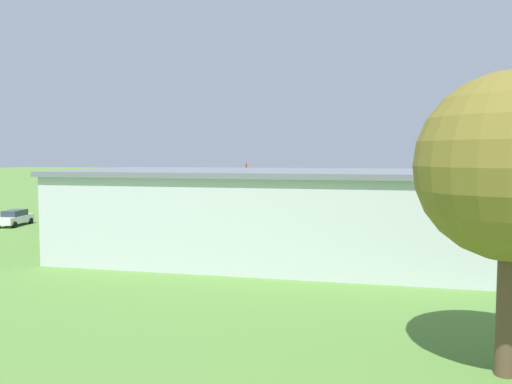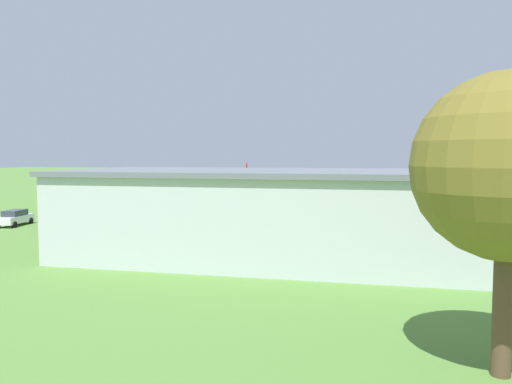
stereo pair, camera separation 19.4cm
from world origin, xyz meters
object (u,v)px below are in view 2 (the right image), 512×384
Objects in this scene: person_by_parked_cars at (191,218)px; person_watching_takeoff at (449,226)px; person_crossing_taxiway at (463,236)px; hangar at (266,214)px; person_at_fence_line at (166,216)px; tree_behind_hangar_left at (508,167)px; car_orange at (134,222)px; car_white at (15,218)px; windsock at (506,164)px; biplane at (249,179)px; person_walking_on_apron at (198,216)px; car_red at (63,220)px.

person_by_parked_cars reaches higher than person_watching_takeoff.
hangar is at bearing 29.26° from person_crossing_taxiway.
tree_behind_hangar_left is at bearing 128.18° from person_at_fence_line.
car_white is at bearing 0.07° from car_orange.
car_orange is 30.40m from person_crossing_taxiway.
windsock reaches higher than person_at_fence_line.
car_white is at bearing 27.63° from windsock.
person_crossing_taxiway is (-25.45, 29.65, -3.11)m from biplane.
tree_behind_hangar_left reaches higher than car_orange.
person_at_fence_line is 1.01× the size of person_watching_takeoff.
person_walking_on_apron reaches higher than person_at_fence_line.
person_by_parked_cars is at bearing 1.08° from person_watching_takeoff.
car_orange is 0.61× the size of windsock.
person_by_parked_cars reaches higher than car_white.
person_by_parked_cars is 26.30m from person_crossing_taxiway.
tree_behind_hangar_left is (-34.83, 27.29, 6.15)m from car_red.
car_orange is at bearing -45.66° from tree_behind_hangar_left.
person_crossing_taxiway is at bearing 168.28° from person_by_parked_cars.
hangar is at bearing -56.36° from tree_behind_hangar_left.
biplane is 6.05× the size of person_crossing_taxiway.
windsock is at bearing -108.47° from person_crossing_taxiway.
person_at_fence_line is 0.23× the size of windsock.
person_watching_takeoff is at bearing -172.77° from car_red.
person_crossing_taxiway is (-14.85, -8.32, -2.43)m from hangar.
tree_behind_hangar_left is (-41.09, 28.04, 6.18)m from car_white.
person_crossing_taxiway is 27.13m from tree_behind_hangar_left.
person_by_parked_cars reaches higher than person_at_fence_line.
person_at_fence_line is at bearing -29.29° from person_by_parked_cars.
hangar reaches higher than person_watching_takeoff.
hangar reaches higher than person_walking_on_apron.
person_by_parked_cars is 0.25× the size of windsock.
car_red is 44.67m from tree_behind_hangar_left.
biplane is 1.30× the size of windsock.
biplane is 24.49m from person_by_parked_cars.
person_at_fence_line is at bearing -14.06° from person_crossing_taxiway.
windsock reaches higher than hangar.
person_crossing_taxiway is (-30.35, 1.83, -0.07)m from car_orange.
person_by_parked_cars is at bearing 77.78° from person_walking_on_apron.
biplane reaches higher than car_white.
car_white is 43.92m from person_watching_takeoff.
person_by_parked_cars is 1.08× the size of person_watching_takeoff.
hangar is 6.65× the size of car_orange.
car_red is 2.38× the size of person_walking_on_apron.
person_at_fence_line is at bearing -8.23° from person_walking_on_apron.
person_at_fence_line is 29.09m from person_watching_takeoff.
biplane is 33.59m from car_white.
car_orange is 2.44× the size of person_walking_on_apron.
hangar is 24.87m from car_red.
windsock is (-35.82, -24.79, 5.34)m from person_by_parked_cars.
hangar is 20.44m from person_watching_takeoff.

